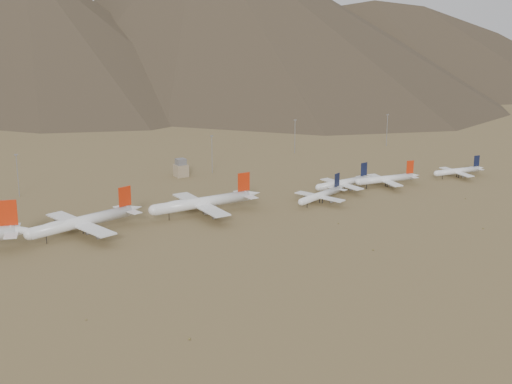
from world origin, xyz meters
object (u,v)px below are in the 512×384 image
control_tower (181,169)px  narrowbody_a (321,195)px  widebody_east (203,202)px  narrowbody_b (344,183)px  widebody_centre (82,221)px

control_tower → narrowbody_a: bearing=-66.5°
narrowbody_a → control_tower: size_ratio=3.51×
widebody_east → narrowbody_b: (97.18, 2.55, -2.00)m
narrowbody_a → narrowbody_b: bearing=9.6°
widebody_east → narrowbody_b: widebody_east is taller
widebody_centre → widebody_east: bearing=-13.4°
widebody_east → control_tower: size_ratio=5.66×
widebody_east → widebody_centre: bearing=-180.0°
widebody_centre → widebody_east: widebody_east is taller
narrowbody_b → control_tower: 109.48m
widebody_east → narrowbody_b: 97.23m
widebody_east → narrowbody_a: (69.16, -13.28, -2.23)m
narrowbody_a → control_tower: bearing=93.6°
narrowbody_a → control_tower: (-43.08, 99.07, 0.60)m
narrowbody_a → narrowbody_b: (28.02, 15.83, 0.23)m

